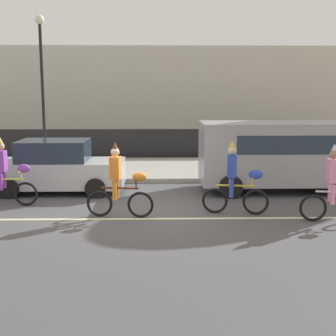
% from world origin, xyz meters
% --- Properties ---
extents(ground_plane, '(80.00, 80.00, 0.00)m').
position_xyz_m(ground_plane, '(0.00, 0.00, 0.00)').
color(ground_plane, '#4C4C4F').
extents(road_centre_line, '(36.00, 0.14, 0.01)m').
position_xyz_m(road_centre_line, '(0.00, -0.50, 0.00)').
color(road_centre_line, beige).
rests_on(road_centre_line, ground).
extents(sidewalk_curb, '(60.00, 5.00, 0.15)m').
position_xyz_m(sidewalk_curb, '(0.00, 6.50, 0.07)').
color(sidewalk_curb, '#9E9B93').
rests_on(sidewalk_curb, ground).
extents(fence_line, '(40.00, 0.08, 1.40)m').
position_xyz_m(fence_line, '(0.00, 9.40, 0.70)').
color(fence_line, black).
rests_on(fence_line, ground).
extents(building_backdrop, '(28.00, 8.00, 5.51)m').
position_xyz_m(building_backdrop, '(-1.38, 18.00, 2.75)').
color(building_backdrop, beige).
rests_on(building_backdrop, ground).
extents(parade_cyclist_purple, '(1.72, 0.50, 1.92)m').
position_xyz_m(parade_cyclist_purple, '(-3.82, 0.93, 0.84)').
color(parade_cyclist_purple, black).
rests_on(parade_cyclist_purple, ground).
extents(parade_cyclist_orange, '(1.71, 0.51, 1.92)m').
position_xyz_m(parade_cyclist_orange, '(-0.59, -0.32, 0.84)').
color(parade_cyclist_orange, black).
rests_on(parade_cyclist_orange, ground).
extents(parade_cyclist_cobalt, '(1.71, 0.53, 1.92)m').
position_xyz_m(parade_cyclist_cobalt, '(2.37, -0.07, 0.84)').
color(parade_cyclist_cobalt, black).
rests_on(parade_cyclist_cobalt, ground).
extents(parked_van_grey, '(5.00, 2.22, 2.18)m').
position_xyz_m(parked_van_grey, '(4.29, 2.70, 1.28)').
color(parked_van_grey, '#99999E').
rests_on(parked_van_grey, ground).
extents(parked_car_silver, '(4.10, 1.92, 1.64)m').
position_xyz_m(parked_car_silver, '(-2.80, 2.65, 0.78)').
color(parked_car_silver, '#B7BABF').
rests_on(parked_car_silver, ground).
extents(street_lamp_post, '(0.36, 0.36, 5.86)m').
position_xyz_m(street_lamp_post, '(-4.18, 6.93, 3.99)').
color(street_lamp_post, black).
rests_on(street_lamp_post, sidewalk_curb).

